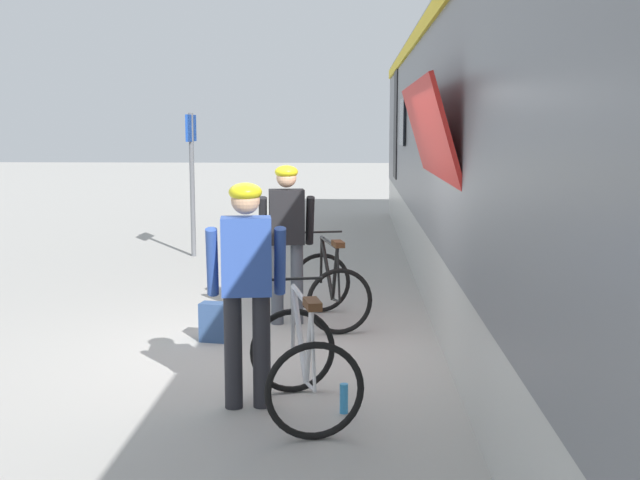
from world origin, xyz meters
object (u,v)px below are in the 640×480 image
at_px(bicycle_far_black, 330,288).
at_px(platform_sign_post, 192,160).
at_px(train_car, 559,145).
at_px(cyclist_far_in_dark, 287,230).
at_px(water_bottle_near_the_bikes, 344,398).
at_px(cyclist_near_in_blue, 246,275).
at_px(backpack_on_platform, 214,322).
at_px(bicycle_near_silver, 303,363).

relative_size(bicycle_far_black, platform_sign_post, 0.50).
bearing_deg(train_car, bicycle_far_black, -165.59).
relative_size(train_car, bicycle_far_black, 17.55).
bearing_deg(train_car, platform_sign_post, 142.98).
relative_size(cyclist_far_in_dark, water_bottle_near_the_bikes, 7.60).
height_order(cyclist_near_in_blue, backpack_on_platform, cyclist_near_in_blue).
xyz_separation_m(backpack_on_platform, platform_sign_post, (-1.29, 5.31, 1.42)).
bearing_deg(platform_sign_post, cyclist_near_in_blue, -75.31).
distance_m(cyclist_far_in_dark, water_bottle_near_the_bikes, 3.00).
xyz_separation_m(train_car, bicycle_far_black, (-2.62, -0.67, -1.56)).
bearing_deg(cyclist_near_in_blue, cyclist_far_in_dark, 88.21).
bearing_deg(train_car, cyclist_far_in_dark, -166.81).
distance_m(bicycle_far_black, platform_sign_post, 5.26).
distance_m(cyclist_far_in_dark, bicycle_far_black, 0.81).
height_order(cyclist_near_in_blue, cyclist_far_in_dark, same).
xyz_separation_m(train_car, cyclist_near_in_blue, (-3.18, -3.39, -0.91)).
bearing_deg(cyclist_near_in_blue, platform_sign_post, 104.69).
bearing_deg(platform_sign_post, bicycle_near_silver, -72.40).
distance_m(bicycle_near_silver, backpack_on_platform, 2.30).
height_order(cyclist_near_in_blue, water_bottle_near_the_bikes, cyclist_near_in_blue).
relative_size(train_car, cyclist_near_in_blue, 12.03).
relative_size(cyclist_far_in_dark, bicycle_near_silver, 1.46).
distance_m(cyclist_near_in_blue, bicycle_far_black, 2.84).
bearing_deg(cyclist_far_in_dark, bicycle_far_black, 6.29).
bearing_deg(cyclist_far_in_dark, cyclist_near_in_blue, -91.79).
height_order(cyclist_far_in_dark, bicycle_far_black, cyclist_far_in_dark).
relative_size(train_car, platform_sign_post, 8.83).
distance_m(train_car, bicycle_far_black, 3.13).
distance_m(train_car, cyclist_far_in_dark, 3.31).
height_order(train_car, water_bottle_near_the_bikes, train_car).
bearing_deg(platform_sign_post, cyclist_far_in_dark, -66.55).
distance_m(cyclist_far_in_dark, platform_sign_post, 4.99).
bearing_deg(train_car, bicycle_near_silver, -127.75).
height_order(bicycle_far_black, water_bottle_near_the_bikes, bicycle_far_black).
bearing_deg(water_bottle_near_the_bikes, backpack_on_platform, 123.99).
bearing_deg(bicycle_far_black, backpack_on_platform, -144.81).
xyz_separation_m(cyclist_near_in_blue, backpack_on_platform, (-0.60, 1.90, -0.85)).
relative_size(cyclist_near_in_blue, platform_sign_post, 0.73).
bearing_deg(cyclist_near_in_blue, bicycle_near_silver, -18.42).
distance_m(cyclist_near_in_blue, platform_sign_post, 7.47).
bearing_deg(cyclist_near_in_blue, backpack_on_platform, 107.50).
xyz_separation_m(bicycle_near_silver, platform_sign_post, (-2.33, 7.36, 1.22)).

